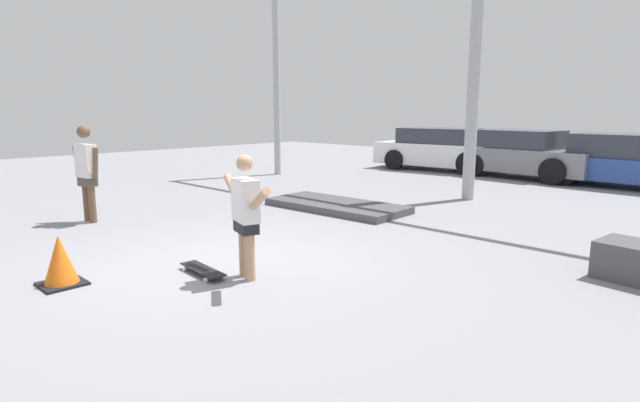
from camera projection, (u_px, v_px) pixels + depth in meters
name	position (u px, v px, depth m)	size (l,w,h in m)	color
ground_plane	(229.00, 262.00, 6.55)	(36.00, 36.00, 0.00)	gray
skateboarder	(246.00, 212.00, 5.80)	(1.32, 0.51, 1.47)	tan
skateboard	(203.00, 270.00, 6.05)	(0.80, 0.30, 0.08)	black
manual_pad	(336.00, 206.00, 10.06)	(2.88, 1.26, 0.14)	#47474C
canopy_support_left	(359.00, 30.00, 12.64)	(6.56, 0.20, 6.45)	#A5A8AD
parked_car_white	(442.00, 150.00, 16.43)	(4.55, 2.15, 1.38)	white
parked_car_grey	(521.00, 154.00, 14.70)	(4.30, 2.14, 1.39)	slate
parked_car_blue	(626.00, 162.00, 12.82)	(4.17, 1.96, 1.37)	#284793
bystander	(87.00, 169.00, 8.75)	(0.74, 0.26, 1.71)	brown
traffic_cone	(60.00, 261.00, 5.65)	(0.46, 0.46, 0.59)	black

